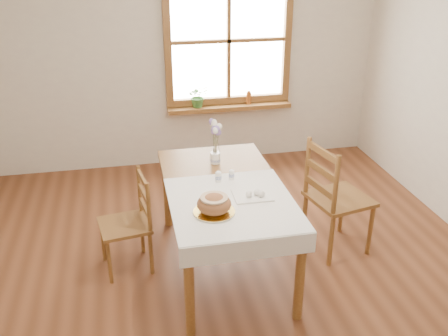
# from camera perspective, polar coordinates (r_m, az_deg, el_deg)

# --- Properties ---
(ground) EXTENTS (5.00, 5.00, 0.00)m
(ground) POSITION_cam_1_polar(r_m,az_deg,el_deg) (4.06, 0.88, -13.37)
(ground) COLOR brown
(ground) RESTS_ON ground
(room_walls) EXTENTS (4.60, 5.10, 2.65)m
(room_walls) POSITION_cam_1_polar(r_m,az_deg,el_deg) (3.29, 1.08, 10.63)
(room_walls) COLOR beige
(room_walls) RESTS_ON ground
(window) EXTENTS (1.46, 0.08, 1.46)m
(window) POSITION_cam_1_polar(r_m,az_deg,el_deg) (5.81, 0.51, 14.35)
(window) COLOR brown
(window) RESTS_ON ground
(window_sill) EXTENTS (1.46, 0.20, 0.05)m
(window_sill) POSITION_cam_1_polar(r_m,az_deg,el_deg) (5.93, 0.63, 6.99)
(window_sill) COLOR brown
(window_sill) RESTS_ON ground
(dining_table) EXTENTS (0.90, 1.60, 0.75)m
(dining_table) POSITION_cam_1_polar(r_m,az_deg,el_deg) (3.95, 0.00, -3.10)
(dining_table) COLOR brown
(dining_table) RESTS_ON ground
(table_linen) EXTENTS (0.91, 0.99, 0.01)m
(table_linen) POSITION_cam_1_polar(r_m,az_deg,el_deg) (3.64, 0.97, -4.05)
(table_linen) COLOR white
(table_linen) RESTS_ON dining_table
(chair_left) EXTENTS (0.46, 0.45, 0.83)m
(chair_left) POSITION_cam_1_polar(r_m,az_deg,el_deg) (4.12, -11.33, -6.28)
(chair_left) COLOR brown
(chair_left) RESTS_ON ground
(chair_right) EXTENTS (0.59, 0.57, 1.01)m
(chair_right) POSITION_cam_1_polar(r_m,az_deg,el_deg) (4.37, 13.08, -3.23)
(chair_right) COLOR brown
(chair_right) RESTS_ON ground
(bread_plate) EXTENTS (0.30, 0.30, 0.02)m
(bread_plate) POSITION_cam_1_polar(r_m,az_deg,el_deg) (3.51, -1.13, -5.05)
(bread_plate) COLOR white
(bread_plate) RESTS_ON table_linen
(bread_loaf) EXTENTS (0.24, 0.24, 0.13)m
(bread_loaf) POSITION_cam_1_polar(r_m,az_deg,el_deg) (3.47, -1.14, -3.98)
(bread_loaf) COLOR brown
(bread_loaf) RESTS_ON bread_plate
(egg_napkin) EXTENTS (0.29, 0.25, 0.01)m
(egg_napkin) POSITION_cam_1_polar(r_m,az_deg,el_deg) (3.73, 3.23, -3.10)
(egg_napkin) COLOR white
(egg_napkin) RESTS_ON table_linen
(eggs) EXTENTS (0.22, 0.20, 0.05)m
(eggs) POSITION_cam_1_polar(r_m,az_deg,el_deg) (3.72, 3.25, -2.68)
(eggs) COLOR silver
(eggs) RESTS_ON egg_napkin
(salt_shaker) EXTENTS (0.06, 0.06, 0.09)m
(salt_shaker) POSITION_cam_1_polar(r_m,az_deg,el_deg) (3.92, -0.64, -0.97)
(salt_shaker) COLOR white
(salt_shaker) RESTS_ON table_linen
(pepper_shaker) EXTENTS (0.06, 0.06, 0.08)m
(pepper_shaker) POSITION_cam_1_polar(r_m,az_deg,el_deg) (3.96, 0.87, -0.73)
(pepper_shaker) COLOR white
(pepper_shaker) RESTS_ON table_linen
(flower_vase) EXTENTS (0.11, 0.11, 0.10)m
(flower_vase) POSITION_cam_1_polar(r_m,az_deg,el_deg) (4.25, -0.99, 1.08)
(flower_vase) COLOR white
(flower_vase) RESTS_ON dining_table
(lavender_bouquet) EXTENTS (0.15, 0.15, 0.29)m
(lavender_bouquet) POSITION_cam_1_polar(r_m,az_deg,el_deg) (4.18, -1.01, 3.48)
(lavender_bouquet) COLOR #6F579A
(lavender_bouquet) RESTS_ON flower_vase
(potted_plant) EXTENTS (0.25, 0.27, 0.20)m
(potted_plant) POSITION_cam_1_polar(r_m,az_deg,el_deg) (5.83, -2.97, 7.92)
(potted_plant) COLOR #37692A
(potted_plant) RESTS_ON window_sill
(amber_bottle) EXTENTS (0.07, 0.07, 0.16)m
(amber_bottle) POSITION_cam_1_polar(r_m,az_deg,el_deg) (5.95, 2.84, 8.09)
(amber_bottle) COLOR #9B501C
(amber_bottle) RESTS_ON window_sill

